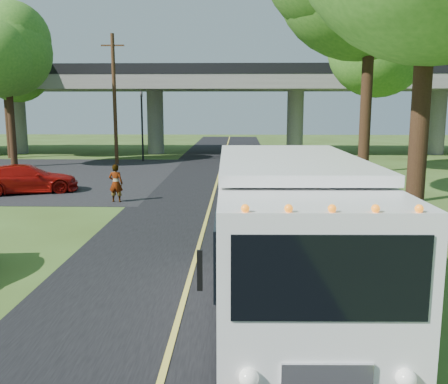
{
  "coord_description": "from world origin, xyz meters",
  "views": [
    {
      "loc": [
        1.18,
        -11.14,
        4.2
      ],
      "look_at": [
        0.74,
        3.66,
        1.6
      ],
      "focal_mm": 40.0,
      "sensor_mm": 36.0,
      "label": 1
    }
  ],
  "objects_px": {
    "step_van": "(291,235)",
    "red_sedan": "(27,179)",
    "pedestrian": "(116,183)",
    "tree_left_lot": "(8,47)",
    "tree_right_far": "(374,34)",
    "utility_pole": "(115,99)",
    "tree_left_far": "(5,62)",
    "traffic_signal": "(142,118)"
  },
  "relations": [
    {
      "from": "step_van",
      "to": "red_sedan",
      "type": "bearing_deg",
      "value": 127.15
    },
    {
      "from": "pedestrian",
      "to": "tree_left_lot",
      "type": "bearing_deg",
      "value": -46.13
    },
    {
      "from": "step_van",
      "to": "tree_right_far",
      "type": "bearing_deg",
      "value": 70.77
    },
    {
      "from": "pedestrian",
      "to": "tree_right_far",
      "type": "bearing_deg",
      "value": -139.22
    },
    {
      "from": "red_sedan",
      "to": "pedestrian",
      "type": "relative_size",
      "value": 2.82
    },
    {
      "from": "utility_pole",
      "to": "step_van",
      "type": "distance_m",
      "value": 27.74
    },
    {
      "from": "tree_left_far",
      "to": "utility_pole",
      "type": "bearing_deg",
      "value": -22.43
    },
    {
      "from": "traffic_signal",
      "to": "pedestrian",
      "type": "bearing_deg",
      "value": -83.33
    },
    {
      "from": "traffic_signal",
      "to": "utility_pole",
      "type": "height_order",
      "value": "utility_pole"
    },
    {
      "from": "traffic_signal",
      "to": "step_van",
      "type": "relative_size",
      "value": 0.68
    },
    {
      "from": "step_van",
      "to": "red_sedan",
      "type": "distance_m",
      "value": 18.01
    },
    {
      "from": "step_van",
      "to": "pedestrian",
      "type": "distance_m",
      "value": 13.5
    },
    {
      "from": "tree_left_far",
      "to": "step_van",
      "type": "height_order",
      "value": "tree_left_far"
    },
    {
      "from": "tree_right_far",
      "to": "tree_left_lot",
      "type": "distance_m",
      "value": 23.09
    },
    {
      "from": "traffic_signal",
      "to": "red_sedan",
      "type": "bearing_deg",
      "value": -102.25
    },
    {
      "from": "tree_left_far",
      "to": "step_van",
      "type": "distance_m",
      "value": 35.69
    },
    {
      "from": "utility_pole",
      "to": "pedestrian",
      "type": "relative_size",
      "value": 5.38
    },
    {
      "from": "traffic_signal",
      "to": "step_van",
      "type": "xyz_separation_m",
      "value": [
        8.2,
        -27.83,
        -1.47
      ]
    },
    {
      "from": "tree_right_far",
      "to": "tree_left_far",
      "type": "relative_size",
      "value": 1.11
    },
    {
      "from": "red_sedan",
      "to": "pedestrian",
      "type": "bearing_deg",
      "value": -134.76
    },
    {
      "from": "tree_right_far",
      "to": "step_van",
      "type": "bearing_deg",
      "value": -107.92
    },
    {
      "from": "utility_pole",
      "to": "tree_left_lot",
      "type": "height_order",
      "value": "tree_left_lot"
    },
    {
      "from": "step_van",
      "to": "red_sedan",
      "type": "xyz_separation_m",
      "value": [
        -11.18,
        14.08,
        -1.04
      ]
    },
    {
      "from": "red_sedan",
      "to": "tree_left_far",
      "type": "bearing_deg",
      "value": 6.23
    },
    {
      "from": "step_van",
      "to": "traffic_signal",
      "type": "bearing_deg",
      "value": 105.11
    },
    {
      "from": "traffic_signal",
      "to": "tree_left_lot",
      "type": "xyz_separation_m",
      "value": [
        -7.79,
        -4.16,
        4.7
      ]
    },
    {
      "from": "traffic_signal",
      "to": "tree_left_lot",
      "type": "distance_m",
      "value": 10.01
    },
    {
      "from": "red_sedan",
      "to": "pedestrian",
      "type": "height_order",
      "value": "pedestrian"
    },
    {
      "from": "traffic_signal",
      "to": "tree_left_lot",
      "type": "relative_size",
      "value": 0.5
    },
    {
      "from": "tree_right_far",
      "to": "step_van",
      "type": "xyz_separation_m",
      "value": [
        -7.01,
        -21.67,
        -6.58
      ]
    },
    {
      "from": "utility_pole",
      "to": "step_van",
      "type": "height_order",
      "value": "utility_pole"
    },
    {
      "from": "utility_pole",
      "to": "tree_left_lot",
      "type": "distance_m",
      "value": 7.43
    },
    {
      "from": "tree_right_far",
      "to": "traffic_signal",
      "type": "bearing_deg",
      "value": 157.93
    },
    {
      "from": "tree_left_lot",
      "to": "tree_left_far",
      "type": "distance_m",
      "value": 6.72
    },
    {
      "from": "utility_pole",
      "to": "tree_left_lot",
      "type": "xyz_separation_m",
      "value": [
        -6.29,
        -2.16,
        3.31
      ]
    },
    {
      "from": "traffic_signal",
      "to": "red_sedan",
      "type": "distance_m",
      "value": 14.29
    },
    {
      "from": "tree_left_lot",
      "to": "step_van",
      "type": "bearing_deg",
      "value": -55.95
    },
    {
      "from": "utility_pole",
      "to": "red_sedan",
      "type": "height_order",
      "value": "utility_pole"
    },
    {
      "from": "utility_pole",
      "to": "tree_right_far",
      "type": "relative_size",
      "value": 0.82
    },
    {
      "from": "traffic_signal",
      "to": "pedestrian",
      "type": "height_order",
      "value": "traffic_signal"
    },
    {
      "from": "traffic_signal",
      "to": "tree_right_far",
      "type": "height_order",
      "value": "tree_right_far"
    },
    {
      "from": "utility_pole",
      "to": "tree_left_lot",
      "type": "relative_size",
      "value": 0.86
    }
  ]
}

